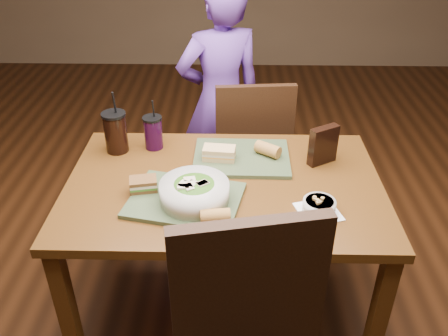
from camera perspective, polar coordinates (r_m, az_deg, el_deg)
The scene contains 15 objects.
ground at distance 2.45m, azimuth -0.00°, elevation -16.49°, with size 6.00×6.00×0.00m, color #381C0B.
dining_table at distance 2.00m, azimuth -0.00°, elevation -3.89°, with size 1.30×0.85×0.75m.
chair_far at distance 2.65m, azimuth 3.53°, elevation 2.29°, with size 0.44×0.44×0.94m.
diner at distance 2.81m, azimuth -0.46°, elevation 8.13°, with size 0.51×0.34×1.40m, color #643799.
tray_near at distance 1.84m, azimuth -4.69°, elevation -3.87°, with size 0.42×0.32×0.02m, color #39492B.
tray_far at distance 2.10m, azimuth 2.12°, elevation 1.26°, with size 0.42×0.32×0.02m, color #39492B.
salad_bowl at distance 1.80m, azimuth -3.58°, elevation -2.76°, with size 0.26×0.26×0.09m.
soup_bowl at distance 1.81m, azimuth 11.36°, elevation -4.52°, with size 0.19×0.19×0.06m.
sandwich_near at distance 1.89m, azimuth -9.67°, elevation -1.93°, with size 0.12×0.09×0.05m.
sandwich_far at distance 2.06m, azimuth -0.59°, elevation 1.80°, with size 0.15×0.09×0.06m.
baguette_near at distance 1.70m, azimuth -1.05°, elevation -5.79°, with size 0.05×0.05×0.11m, color #AD7533.
baguette_far at distance 2.10m, azimuth 5.30°, elevation 2.24°, with size 0.06×0.06×0.11m, color #AD7533.
cup_cola at distance 2.19m, azimuth -12.91°, elevation 4.26°, with size 0.11×0.11×0.29m.
cup_berry at distance 2.19m, azimuth -8.51°, elevation 4.27°, with size 0.09×0.09×0.24m.
chip_bag at distance 2.09m, azimuth 11.84°, elevation 2.69°, with size 0.13×0.04×0.17m, color black.
Camera 1 is at (0.04, -1.62, 1.84)m, focal length 38.00 mm.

